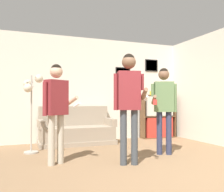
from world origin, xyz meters
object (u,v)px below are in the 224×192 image
at_px(bookshelf, 158,116).
at_px(person_watcher_holding_cup, 164,101).
at_px(person_player_foreground_left, 56,103).
at_px(couch, 76,132).
at_px(bottle_on_floor, 60,146).
at_px(floor_lamp, 31,94).
at_px(drinking_cup, 151,93).
at_px(person_player_foreground_center, 129,95).

relative_size(bookshelf, person_watcher_holding_cup, 0.72).
bearing_deg(person_player_foreground_left, bookshelf, 32.73).
bearing_deg(couch, bottle_on_floor, -124.79).
xyz_separation_m(floor_lamp, drinking_cup, (3.25, 0.93, 0.09)).
distance_m(bookshelf, person_player_foreground_left, 3.74).
distance_m(couch, person_watcher_holding_cup, 2.34).
xyz_separation_m(bookshelf, drinking_cup, (-0.21, 0.00, 0.66)).
xyz_separation_m(person_player_foreground_center, drinking_cup, (1.82, 2.46, 0.13)).
bearing_deg(drinking_cup, bottle_on_floor, -161.13).
distance_m(person_watcher_holding_cup, bottle_on_floor, 2.31).
bearing_deg(person_watcher_holding_cup, bottle_on_floor, 149.53).
xyz_separation_m(floor_lamp, person_player_foreground_center, (1.43, -1.53, -0.04)).
distance_m(bookshelf, bottle_on_floor, 3.07).
xyz_separation_m(person_player_foreground_left, drinking_cup, (2.92, 2.01, 0.26)).
bearing_deg(person_player_foreground_center, person_player_foreground_left, 157.98).
bearing_deg(floor_lamp, person_player_foreground_center, -46.80).
xyz_separation_m(person_player_foreground_left, person_watcher_holding_cup, (2.06, 0.03, 0.03)).
bearing_deg(floor_lamp, couch, 34.33).
xyz_separation_m(couch, person_watcher_holding_cup, (1.32, -1.79, 0.73)).
height_order(person_player_foreground_center, bottle_on_floor, person_player_foreground_center).
bearing_deg(person_player_foreground_left, couch, 67.73).
xyz_separation_m(person_player_foreground_left, person_player_foreground_center, (1.10, -0.45, 0.12)).
xyz_separation_m(person_player_foreground_center, person_watcher_holding_cup, (0.96, 0.47, -0.10)).
xyz_separation_m(person_watcher_holding_cup, bottle_on_floor, (-1.82, 1.07, -0.93)).
relative_size(person_watcher_holding_cup, drinking_cup, 15.18).
height_order(bookshelf, bottle_on_floor, bookshelf).
distance_m(person_player_foreground_left, person_watcher_holding_cup, 2.06).
relative_size(bookshelf, bottle_on_floor, 4.78).
bearing_deg(floor_lamp, bookshelf, 15.03).
xyz_separation_m(floor_lamp, bottle_on_floor, (0.58, 0.01, -1.07)).
distance_m(couch, floor_lamp, 1.57).
distance_m(couch, bottle_on_floor, 0.90).
xyz_separation_m(person_player_foreground_left, bottle_on_floor, (0.24, 1.10, -0.90)).
bearing_deg(couch, floor_lamp, -145.67).
bearing_deg(drinking_cup, person_watcher_holding_cup, -113.36).
relative_size(couch, bookshelf, 1.49).
bearing_deg(bookshelf, floor_lamp, -164.97).
relative_size(bookshelf, person_player_foreground_left, 0.73).
height_order(couch, bottle_on_floor, couch).
relative_size(floor_lamp, person_watcher_holding_cup, 0.94).
xyz_separation_m(couch, bookshelf, (2.38, 0.19, 0.30)).
bearing_deg(person_watcher_holding_cup, drinking_cup, 66.64).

